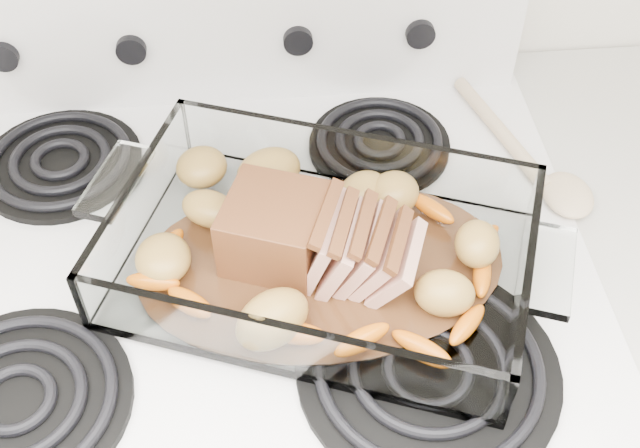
{
  "coord_description": "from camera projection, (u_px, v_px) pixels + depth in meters",
  "views": [
    {
      "loc": [
        0.05,
        1.1,
        1.59
      ],
      "look_at": [
        0.1,
        1.64,
        0.99
      ],
      "focal_mm": 45.0,
      "sensor_mm": 36.0,
      "label": 1
    }
  ],
  "objects": [
    {
      "name": "baking_dish",
      "position": [
        322.0,
        256.0,
        0.82
      ],
      "size": [
        0.41,
        0.27,
        0.08
      ],
      "rotation": [
        0.0,
        0.0,
        -0.36
      ],
      "color": "silver",
      "rests_on": "electric_range"
    },
    {
      "name": "pork_roast",
      "position": [
        303.0,
        242.0,
        0.8
      ],
      "size": [
        0.2,
        0.09,
        0.08
      ],
      "rotation": [
        0.0,
        0.0,
        0.33
      ],
      "color": "brown",
      "rests_on": "baking_dish"
    },
    {
      "name": "roast_vegetables",
      "position": [
        315.0,
        225.0,
        0.84
      ],
      "size": [
        0.36,
        0.2,
        0.04
      ],
      "rotation": [
        0.0,
        0.0,
        -0.13
      ],
      "color": "#DC5C00",
      "rests_on": "baking_dish"
    },
    {
      "name": "wooden_spoon",
      "position": [
        538.0,
        166.0,
        0.94
      ],
      "size": [
        0.11,
        0.25,
        0.02
      ],
      "rotation": [
        0.0,
        0.0,
        0.29
      ],
      "color": "#CAB491",
      "rests_on": "electric_range"
    }
  ]
}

